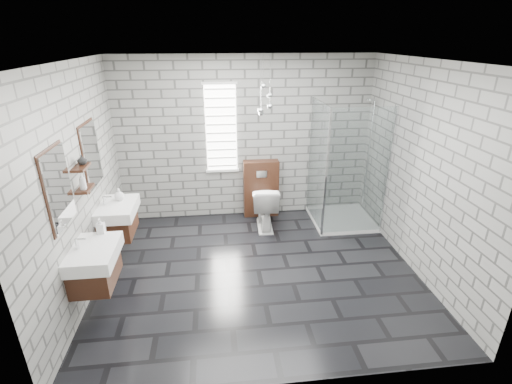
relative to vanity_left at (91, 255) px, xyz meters
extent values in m
cube|color=black|center=(1.91, 0.59, -0.77)|extent=(4.20, 3.60, 0.02)
cube|color=white|center=(1.91, 0.59, 1.95)|extent=(4.20, 3.60, 0.02)
cube|color=gray|center=(1.91, 2.40, 0.59)|extent=(4.20, 0.02, 2.70)
cube|color=gray|center=(1.91, -1.22, 0.59)|extent=(4.20, 0.02, 2.70)
cube|color=gray|center=(-0.20, 0.59, 0.59)|extent=(0.02, 3.60, 2.70)
cube|color=gray|center=(4.02, 0.59, 0.59)|extent=(0.02, 3.60, 2.70)
cube|color=#3D1F12|center=(0.02, 0.00, -0.21)|extent=(0.42, 0.62, 0.30)
cube|color=silver|center=(0.22, 0.00, -0.18)|extent=(0.02, 0.35, 0.01)
cube|color=white|center=(0.04, 0.00, 0.02)|extent=(0.47, 0.70, 0.15)
cylinder|color=silver|center=(-0.11, 0.00, 0.15)|extent=(0.04, 0.04, 0.12)
cylinder|color=silver|center=(-0.06, 0.00, 0.20)|extent=(0.10, 0.02, 0.02)
cube|color=white|center=(-0.17, 0.00, 0.79)|extent=(0.03, 0.55, 0.80)
cube|color=#3D1F12|center=(-0.19, 0.00, 0.79)|extent=(0.01, 0.59, 0.84)
cube|color=#3D1F12|center=(0.02, 1.12, -0.21)|extent=(0.42, 0.62, 0.30)
cube|color=silver|center=(0.22, 1.12, -0.18)|extent=(0.02, 0.35, 0.01)
cube|color=white|center=(0.04, 1.12, 0.02)|extent=(0.47, 0.70, 0.15)
cylinder|color=silver|center=(-0.11, 1.12, 0.15)|extent=(0.04, 0.04, 0.12)
cylinder|color=silver|center=(-0.06, 1.12, 0.20)|extent=(0.10, 0.02, 0.02)
cube|color=white|center=(-0.17, 1.12, 0.79)|extent=(0.03, 0.55, 0.80)
cube|color=#3D1F12|center=(-0.19, 1.12, 0.79)|extent=(0.01, 0.59, 0.84)
cube|color=#3D1F12|center=(-0.12, 0.54, 0.56)|extent=(0.14, 0.30, 0.03)
cube|color=#3D1F12|center=(-0.12, 0.54, 0.82)|extent=(0.14, 0.30, 0.03)
cube|color=white|center=(1.51, 2.38, 0.79)|extent=(0.50, 0.02, 1.40)
cube|color=white|center=(1.51, 2.36, 1.51)|extent=(0.56, 0.04, 0.04)
cube|color=white|center=(1.51, 2.36, 0.07)|extent=(0.56, 0.04, 0.04)
cube|color=white|center=(1.51, 2.36, 0.16)|extent=(0.48, 0.01, 0.02)
cube|color=white|center=(1.51, 2.36, 0.30)|extent=(0.48, 0.01, 0.02)
cube|color=white|center=(1.51, 2.36, 0.44)|extent=(0.48, 0.01, 0.02)
cube|color=white|center=(1.51, 2.36, 0.58)|extent=(0.48, 0.01, 0.02)
cube|color=white|center=(1.51, 2.36, 0.72)|extent=(0.48, 0.01, 0.02)
cube|color=white|center=(1.51, 2.36, 0.86)|extent=(0.48, 0.01, 0.02)
cube|color=white|center=(1.51, 2.36, 1.00)|extent=(0.48, 0.01, 0.02)
cube|color=white|center=(1.51, 2.36, 1.14)|extent=(0.48, 0.01, 0.02)
cube|color=white|center=(1.51, 2.36, 1.28)|extent=(0.48, 0.01, 0.03)
cube|color=white|center=(1.51, 2.36, 1.42)|extent=(0.48, 0.01, 0.03)
cube|color=#3D1F12|center=(2.16, 2.29, -0.26)|extent=(0.60, 0.20, 1.00)
cube|color=silver|center=(2.16, 2.19, 0.04)|extent=(0.18, 0.01, 0.12)
cube|color=white|center=(3.51, 1.89, -0.73)|extent=(1.00, 1.00, 0.06)
cube|color=silver|center=(3.51, 1.40, 0.27)|extent=(1.00, 0.01, 2.00)
cube|color=silver|center=(3.02, 1.89, 0.27)|extent=(0.01, 1.00, 2.00)
cube|color=silver|center=(3.02, 1.40, 0.27)|extent=(0.03, 0.03, 2.00)
cube|color=silver|center=(3.99, 1.40, 0.27)|extent=(0.03, 0.03, 2.00)
cylinder|color=silver|center=(3.95, 2.09, 0.34)|extent=(0.02, 0.02, 1.80)
cylinder|color=silver|center=(3.87, 2.09, 1.26)|extent=(0.14, 0.14, 0.02)
sphere|color=silver|center=(2.09, 1.90, 1.16)|extent=(0.09, 0.09, 0.09)
cylinder|color=silver|center=(2.09, 1.90, 1.58)|extent=(0.01, 0.01, 0.73)
sphere|color=silver|center=(2.24, 1.95, 1.21)|extent=(0.09, 0.09, 0.09)
cylinder|color=silver|center=(2.24, 1.95, 1.60)|extent=(0.01, 0.01, 0.68)
sphere|color=silver|center=(2.15, 2.01, 1.50)|extent=(0.09, 0.09, 0.09)
cylinder|color=silver|center=(2.15, 2.01, 1.75)|extent=(0.01, 0.01, 0.39)
sphere|color=silver|center=(2.12, 2.00, 1.11)|extent=(0.09, 0.09, 0.09)
cylinder|color=silver|center=(2.12, 2.00, 1.55)|extent=(0.01, 0.01, 0.79)
sphere|color=silver|center=(2.24, 2.01, 1.37)|extent=(0.09, 0.09, 0.09)
cylinder|color=silver|center=(2.24, 2.01, 1.68)|extent=(0.01, 0.01, 0.53)
imported|color=white|center=(2.16, 1.83, -0.38)|extent=(0.46, 0.75, 0.75)
imported|color=#B2B2B2|center=(0.05, 0.33, 0.19)|extent=(0.08, 0.09, 0.18)
imported|color=#B2B2B2|center=(0.05, 1.26, 0.18)|extent=(0.15, 0.15, 0.17)
imported|color=#B2B2B2|center=(-0.11, 0.48, 0.68)|extent=(0.08, 0.08, 0.20)
imported|color=#B2B2B2|center=(-0.11, 0.60, 0.89)|extent=(0.13, 0.13, 0.11)
camera|label=1|loc=(1.38, -3.61, 2.19)|focal=26.00mm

